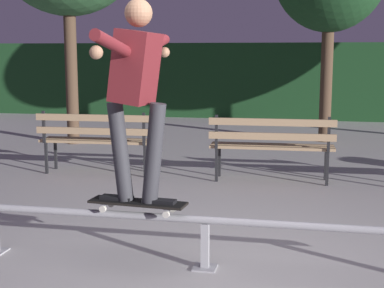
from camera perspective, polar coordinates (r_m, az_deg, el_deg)
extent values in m
plane|color=#ADAAA8|center=(4.39, 0.93, -13.15)|extent=(90.00, 90.00, 0.00)
cube|color=#193D1E|center=(14.82, 8.86, 6.35)|extent=(24.00, 1.20, 1.90)
cylinder|color=#9E9EA3|center=(4.41, 1.33, -7.65)|extent=(4.25, 0.06, 0.06)
cube|color=#9E9EA3|center=(4.47, 1.32, -10.24)|extent=(0.06, 0.06, 0.36)
cube|color=#9E9EA3|center=(4.53, 1.32, -12.32)|extent=(0.18, 0.18, 0.01)
cube|color=black|center=(4.50, -5.48, -5.88)|extent=(0.79, 0.27, 0.02)
cube|color=black|center=(4.50, -5.48, -5.76)|extent=(0.78, 0.26, 0.00)
cube|color=#9E9EA3|center=(4.42, -2.27, -6.39)|extent=(0.06, 0.17, 0.02)
cube|color=#9E9EA3|center=(4.61, -8.55, -5.81)|extent=(0.06, 0.17, 0.02)
cylinder|color=beige|center=(4.35, -2.61, -7.10)|extent=(0.05, 0.03, 0.05)
cylinder|color=beige|center=(4.50, -1.93, -6.56)|extent=(0.05, 0.03, 0.05)
cylinder|color=beige|center=(4.55, -8.97, -6.48)|extent=(0.05, 0.03, 0.05)
cylinder|color=beige|center=(4.69, -8.12, -5.98)|extent=(0.05, 0.03, 0.05)
cube|color=black|center=(4.43, -3.32, -5.77)|extent=(0.27, 0.12, 0.03)
cube|color=black|center=(4.57, -7.59, -5.39)|extent=(0.27, 0.12, 0.03)
cylinder|color=#333338|center=(4.36, -3.86, -0.97)|extent=(0.21, 0.14, 0.79)
cylinder|color=#333338|center=(4.47, -7.22, -0.78)|extent=(0.21, 0.14, 0.79)
cube|color=maroon|center=(4.35, -5.70, 7.72)|extent=(0.36, 0.39, 0.57)
cylinder|color=maroon|center=(4.00, -7.84, 9.84)|extent=(0.14, 0.61, 0.21)
cylinder|color=maroon|center=(4.70, -3.94, 9.80)|extent=(0.14, 0.61, 0.21)
sphere|color=#A37556|center=(3.75, -9.63, 9.08)|extent=(0.09, 0.09, 0.09)
sphere|color=#A37556|center=(4.96, -2.77, 9.21)|extent=(0.09, 0.09, 0.09)
sphere|color=#A37556|center=(4.34, -5.41, 13.00)|extent=(0.21, 0.21, 0.21)
cube|color=black|center=(7.95, -4.19, -1.30)|extent=(0.04, 0.04, 0.44)
cube|color=black|center=(7.65, -4.76, -1.74)|extent=(0.04, 0.04, 0.44)
cube|color=black|center=(7.54, -4.88, 1.49)|extent=(0.04, 0.04, 0.44)
cube|color=black|center=(8.39, -13.57, -0.98)|extent=(0.04, 0.04, 0.44)
cube|color=black|center=(8.11, -14.45, -1.37)|extent=(0.04, 0.04, 0.44)
cube|color=black|center=(8.00, -14.69, 1.67)|extent=(0.04, 0.04, 0.44)
cube|color=#A38460|center=(8.09, -9.10, 0.49)|extent=(1.60, 0.15, 0.04)
cube|color=#A38460|center=(7.96, -9.42, 0.34)|extent=(1.60, 0.15, 0.04)
cube|color=#A38460|center=(7.83, -9.75, 0.18)|extent=(1.60, 0.15, 0.04)
cube|color=#A38460|center=(7.74, -9.95, 1.29)|extent=(1.60, 0.10, 0.09)
cube|color=#A38460|center=(7.71, -9.99, 2.61)|extent=(1.60, 0.10, 0.09)
cube|color=black|center=(7.66, 13.30, -1.94)|extent=(0.04, 0.04, 0.44)
cube|color=black|center=(7.34, 13.46, -2.42)|extent=(0.04, 0.04, 0.44)
cube|color=black|center=(7.23, 13.61, 0.93)|extent=(0.04, 0.04, 0.44)
cube|color=black|center=(7.69, 2.78, -1.65)|extent=(0.04, 0.04, 0.44)
cube|color=black|center=(7.38, 2.48, -2.12)|extent=(0.04, 0.04, 0.44)
cube|color=black|center=(7.26, 2.47, 1.22)|extent=(0.04, 0.04, 0.44)
cube|color=#A38460|center=(7.58, 8.07, -0.07)|extent=(1.60, 0.15, 0.04)
cube|color=#A38460|center=(7.44, 8.04, -0.24)|extent=(1.60, 0.15, 0.04)
cube|color=#A38460|center=(7.30, 8.00, -0.42)|extent=(1.60, 0.15, 0.04)
cube|color=#A38460|center=(7.21, 8.02, 0.76)|extent=(1.60, 0.10, 0.09)
cube|color=#A38460|center=(7.18, 8.05, 2.18)|extent=(1.60, 0.10, 0.09)
cylinder|color=#4C3828|center=(10.88, 13.36, 6.21)|extent=(0.22, 0.22, 2.29)
cylinder|color=#4C3828|center=(10.58, -12.06, 7.22)|extent=(0.22, 0.22, 2.67)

